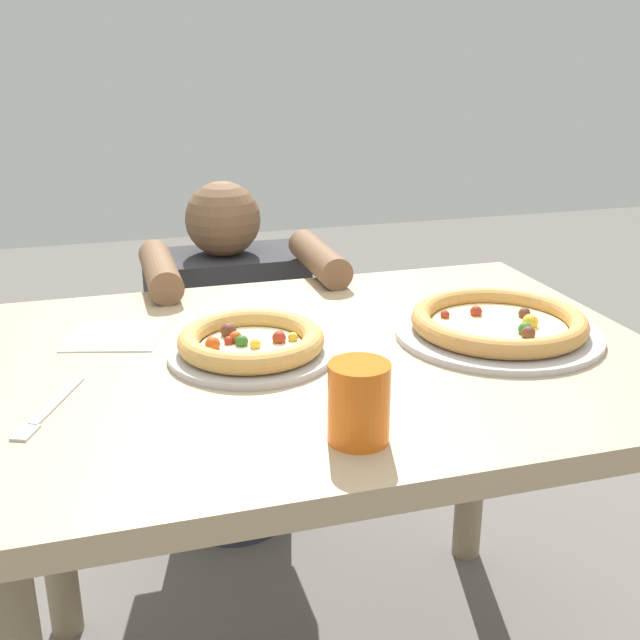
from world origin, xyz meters
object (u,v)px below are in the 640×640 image
fork (48,410)px  pizza_far (251,344)px  pizza_near (498,325)px  diner_seated (230,379)px  drink_cup_colored (359,403)px

fork → pizza_far: bearing=20.5°
pizza_near → diner_seated: bearing=118.0°
pizza_far → drink_cup_colored: (0.08, -0.32, 0.03)m
pizza_near → fork: pizza_near is taller
pizza_far → diner_seated: bearing=83.9°
drink_cup_colored → fork: drink_cup_colored is taller
pizza_near → pizza_far: size_ratio=1.32×
fork → diner_seated: (0.39, 0.78, -0.34)m
pizza_near → drink_cup_colored: drink_cup_colored is taller
pizza_far → diner_seated: 0.76m
pizza_far → fork: (-0.32, -0.12, -0.02)m
fork → diner_seated: 0.94m
fork → diner_seated: bearing=63.6°
drink_cup_colored → fork: bearing=152.8°
pizza_near → pizza_far: 0.44m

